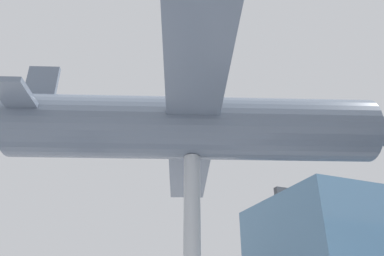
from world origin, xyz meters
TOP-DOWN VIEW (x-y plane):
  - suspended_airplane at (0.09, 0.24)m, footprint 15.47×13.66m

SIDE VIEW (x-z plane):
  - suspended_airplane at x=0.09m, z-range 6.06..9.55m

